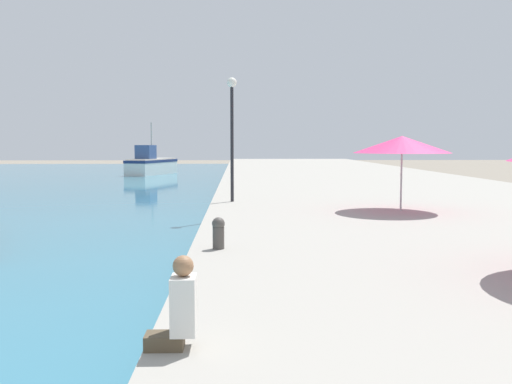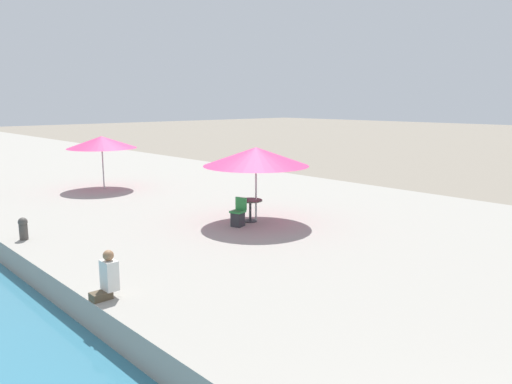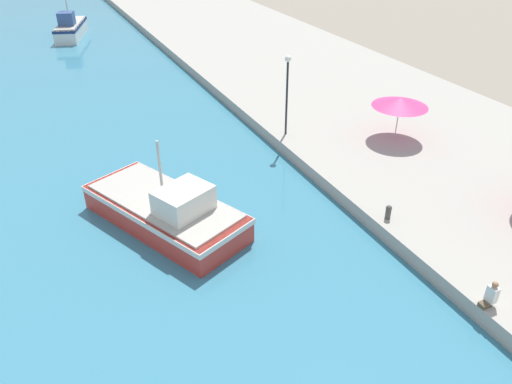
% 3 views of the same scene
% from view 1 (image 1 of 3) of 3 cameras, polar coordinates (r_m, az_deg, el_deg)
% --- Properties ---
extents(quay_promenade, '(16.00, 90.00, 0.71)m').
position_cam_1_polar(quay_promenade, '(34.89, 9.77, 0.69)').
color(quay_promenade, '#A39E93').
rests_on(quay_promenade, ground_plane).
extents(fishing_boat_distant, '(4.08, 6.80, 4.70)m').
position_cam_1_polar(fishing_boat_distant, '(52.49, -10.43, 2.74)').
color(fishing_boat_distant, silver).
rests_on(fishing_boat_distant, water_basin).
extents(cafe_umbrella_white, '(3.10, 3.10, 2.39)m').
position_cam_1_polar(cafe_umbrella_white, '(18.76, 14.40, 4.62)').
color(cafe_umbrella_white, '#B7B7B7').
rests_on(cafe_umbrella_white, quay_promenade).
extents(person_at_quay, '(0.54, 0.36, 0.99)m').
position_cam_1_polar(person_at_quay, '(6.16, -7.66, -11.40)').
color(person_at_quay, brown).
rests_on(person_at_quay, quay_promenade).
extents(mooring_bollard, '(0.26, 0.26, 0.65)m').
position_cam_1_polar(mooring_bollard, '(11.72, -3.78, -4.02)').
color(mooring_bollard, '#4C4742').
rests_on(mooring_bollard, quay_promenade).
extents(lamppost, '(0.36, 0.36, 4.56)m').
position_cam_1_polar(lamppost, '(21.12, -2.42, 7.42)').
color(lamppost, '#232328').
rests_on(lamppost, quay_promenade).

